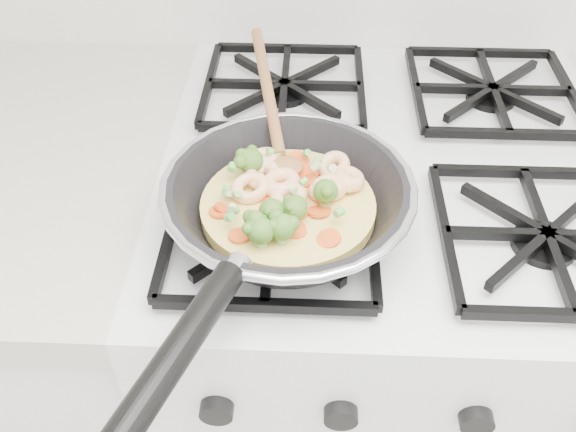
{
  "coord_description": "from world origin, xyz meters",
  "views": [
    {
      "loc": [
        -0.11,
        1.05,
        1.4
      ],
      "look_at": [
        -0.13,
        1.56,
        0.93
      ],
      "focal_mm": 39.15,
      "sensor_mm": 36.0,
      "label": 1
    }
  ],
  "objects": [
    {
      "name": "stove",
      "position": [
        0.0,
        1.7,
        0.46
      ],
      "size": [
        0.6,
        0.6,
        0.92
      ],
      "color": "white",
      "rests_on": "ground"
    },
    {
      "name": "skillet",
      "position": [
        -0.13,
        1.55,
        0.95
      ],
      "size": [
        0.27,
        0.59,
        0.09
      ],
      "rotation": [
        0.0,
        0.0,
        0.33
      ],
      "color": "black",
      "rests_on": "stove"
    }
  ]
}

